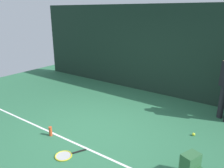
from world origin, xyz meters
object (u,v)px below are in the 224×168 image
(backpack, at_px, (191,167))
(tennis_ball_near_player, at_px, (194,134))
(tennis_racket, at_px, (65,155))
(water_bottle, at_px, (51,131))

(backpack, height_order, tennis_ball_near_player, backpack)
(tennis_ball_near_player, bearing_deg, backpack, -75.77)
(tennis_racket, distance_m, backpack, 2.23)
(backpack, xyz_separation_m, tennis_ball_near_player, (-0.35, 1.36, -0.18))
(backpack, xyz_separation_m, water_bottle, (-2.87, -0.45, -0.11))
(tennis_ball_near_player, bearing_deg, water_bottle, -144.32)
(tennis_racket, distance_m, tennis_ball_near_player, 2.75)
(tennis_ball_near_player, distance_m, water_bottle, 3.11)
(backpack, bearing_deg, tennis_ball_near_player, 34.37)
(tennis_ball_near_player, relative_size, water_bottle, 0.32)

